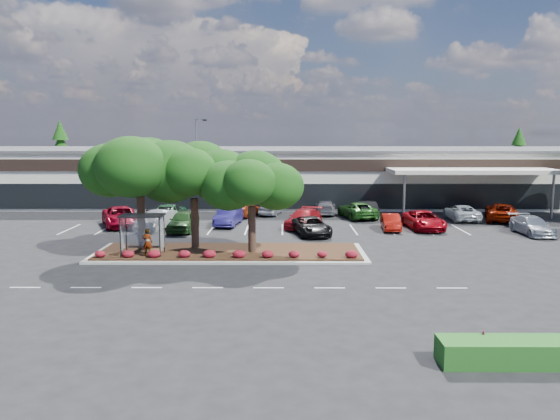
{
  "coord_description": "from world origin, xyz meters",
  "views": [
    {
      "loc": [
        1.54,
        -31.69,
        8.02
      ],
      "look_at": [
        1.34,
        6.81,
        2.6
      ],
      "focal_mm": 35.0,
      "sensor_mm": 36.0,
      "label": 1
    }
  ],
  "objects_px": {
    "survey_stake": "(482,341)",
    "car_0": "(121,217)",
    "light_pole": "(198,168)",
    "car_1": "(183,221)"
  },
  "relations": [
    {
      "from": "light_pole",
      "to": "car_0",
      "type": "relative_size",
      "value": 1.59
    },
    {
      "from": "survey_stake",
      "to": "light_pole",
      "type": "bearing_deg",
      "value": 111.87
    },
    {
      "from": "car_0",
      "to": "survey_stake",
      "type": "bearing_deg",
      "value": -75.43
    },
    {
      "from": "car_1",
      "to": "survey_stake",
      "type": "bearing_deg",
      "value": -55.98
    },
    {
      "from": "car_0",
      "to": "car_1",
      "type": "xyz_separation_m",
      "value": [
        5.85,
        -2.31,
        -0.0
      ]
    },
    {
      "from": "survey_stake",
      "to": "car_0",
      "type": "relative_size",
      "value": 0.17
    },
    {
      "from": "car_0",
      "to": "car_1",
      "type": "distance_m",
      "value": 6.29
    },
    {
      "from": "light_pole",
      "to": "car_1",
      "type": "height_order",
      "value": "light_pole"
    },
    {
      "from": "light_pole",
      "to": "car_0",
      "type": "distance_m",
      "value": 14.27
    },
    {
      "from": "survey_stake",
      "to": "car_0",
      "type": "height_order",
      "value": "car_0"
    }
  ]
}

